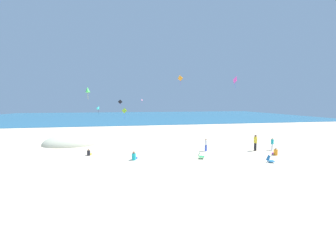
{
  "coord_description": "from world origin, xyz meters",
  "views": [
    {
      "loc": [
        -3.78,
        -15.6,
        5.18
      ],
      "look_at": [
        0.0,
        5.82,
        3.46
      ],
      "focal_mm": 20.4,
      "sensor_mm": 36.0,
      "label": 1
    }
  ],
  "objects_px": {
    "person_3": "(255,142)",
    "kite_teal": "(98,108)",
    "kite_orange": "(180,78)",
    "kite_magenta": "(235,80)",
    "person_0": "(134,157)",
    "kite_black": "(120,102)",
    "person_4": "(275,152)",
    "kite_pink": "(142,100)",
    "beach_chair_far_left": "(200,156)",
    "kite_green": "(88,90)",
    "person_2": "(89,153)",
    "person_1": "(206,144)",
    "person_5": "(272,143)",
    "kite_lime": "(124,111)",
    "beach_chair_mid_beach": "(270,159)"
  },
  "relations": [
    {
      "from": "kite_orange",
      "to": "kite_magenta",
      "type": "relative_size",
      "value": 0.98
    },
    {
      "from": "person_3",
      "to": "person_0",
      "type": "bearing_deg",
      "value": -105.46
    },
    {
      "from": "person_2",
      "to": "person_4",
      "type": "relative_size",
      "value": 0.84
    },
    {
      "from": "kite_black",
      "to": "person_1",
      "type": "bearing_deg",
      "value": -68.1
    },
    {
      "from": "kite_pink",
      "to": "kite_teal",
      "type": "bearing_deg",
      "value": -132.88
    },
    {
      "from": "beach_chair_far_left",
      "to": "person_5",
      "type": "distance_m",
      "value": 8.8
    },
    {
      "from": "beach_chair_far_left",
      "to": "person_5",
      "type": "bearing_deg",
      "value": 32.07
    },
    {
      "from": "person_3",
      "to": "person_4",
      "type": "bearing_deg",
      "value": 7.04
    },
    {
      "from": "beach_chair_mid_beach",
      "to": "kite_magenta",
      "type": "relative_size",
      "value": 0.39
    },
    {
      "from": "kite_lime",
      "to": "beach_chair_mid_beach",
      "type": "bearing_deg",
      "value": -45.83
    },
    {
      "from": "kite_orange",
      "to": "person_1",
      "type": "bearing_deg",
      "value": -93.51
    },
    {
      "from": "person_1",
      "to": "beach_chair_mid_beach",
      "type": "bearing_deg",
      "value": 20.21
    },
    {
      "from": "person_4",
      "to": "kite_green",
      "type": "relative_size",
      "value": 0.43
    },
    {
      "from": "kite_magenta",
      "to": "kite_green",
      "type": "relative_size",
      "value": 1.03
    },
    {
      "from": "person_3",
      "to": "beach_chair_mid_beach",
      "type": "bearing_deg",
      "value": -37.73
    },
    {
      "from": "person_5",
      "to": "kite_lime",
      "type": "relative_size",
      "value": 0.85
    },
    {
      "from": "kite_orange",
      "to": "kite_teal",
      "type": "xyz_separation_m",
      "value": [
        -15.29,
        4.54,
        -5.4
      ]
    },
    {
      "from": "person_0",
      "to": "person_4",
      "type": "xyz_separation_m",
      "value": [
        13.73,
        -0.83,
        -0.01
      ]
    },
    {
      "from": "person_1",
      "to": "kite_green",
      "type": "bearing_deg",
      "value": -147.53
    },
    {
      "from": "beach_chair_mid_beach",
      "to": "kite_lime",
      "type": "xyz_separation_m",
      "value": [
        -12.88,
        13.26,
        3.71
      ]
    },
    {
      "from": "beach_chair_far_left",
      "to": "kite_pink",
      "type": "height_order",
      "value": "kite_pink"
    },
    {
      "from": "kite_pink",
      "to": "kite_orange",
      "type": "bearing_deg",
      "value": -65.2
    },
    {
      "from": "person_0",
      "to": "kite_black",
      "type": "relative_size",
      "value": 0.58
    },
    {
      "from": "person_5",
      "to": "kite_teal",
      "type": "relative_size",
      "value": 0.84
    },
    {
      "from": "person_0",
      "to": "person_2",
      "type": "bearing_deg",
      "value": 89.87
    },
    {
      "from": "person_4",
      "to": "kite_pink",
      "type": "xyz_separation_m",
      "value": [
        -11.74,
        32.17,
        5.48
      ]
    },
    {
      "from": "person_0",
      "to": "kite_magenta",
      "type": "distance_m",
      "value": 20.12
    },
    {
      "from": "kite_pink",
      "to": "kite_green",
      "type": "relative_size",
      "value": 0.54
    },
    {
      "from": "person_1",
      "to": "person_3",
      "type": "relative_size",
      "value": 0.8
    },
    {
      "from": "person_5",
      "to": "kite_orange",
      "type": "height_order",
      "value": "kite_orange"
    },
    {
      "from": "beach_chair_far_left",
      "to": "kite_pink",
      "type": "xyz_separation_m",
      "value": [
        -4.05,
        32.03,
        5.49
      ]
    },
    {
      "from": "person_0",
      "to": "person_3",
      "type": "xyz_separation_m",
      "value": [
        12.79,
        1.01,
        0.71
      ]
    },
    {
      "from": "person_4",
      "to": "kite_magenta",
      "type": "xyz_separation_m",
      "value": [
        1.59,
        10.89,
        8.3
      ]
    },
    {
      "from": "person_2",
      "to": "kite_teal",
      "type": "xyz_separation_m",
      "value": [
        -2.45,
        19.61,
        3.94
      ]
    },
    {
      "from": "person_1",
      "to": "kite_magenta",
      "type": "distance_m",
      "value": 13.81
    },
    {
      "from": "person_3",
      "to": "kite_orange",
      "type": "relative_size",
      "value": 0.96
    },
    {
      "from": "beach_chair_mid_beach",
      "to": "person_3",
      "type": "distance_m",
      "value": 4.06
    },
    {
      "from": "beach_chair_far_left",
      "to": "person_3",
      "type": "relative_size",
      "value": 0.44
    },
    {
      "from": "person_2",
      "to": "kite_green",
      "type": "height_order",
      "value": "kite_green"
    },
    {
      "from": "kite_teal",
      "to": "beach_chair_far_left",
      "type": "bearing_deg",
      "value": -60.3
    },
    {
      "from": "person_3",
      "to": "kite_lime",
      "type": "bearing_deg",
      "value": -143.83
    },
    {
      "from": "person_2",
      "to": "kite_teal",
      "type": "bearing_deg",
      "value": 27.73
    },
    {
      "from": "person_3",
      "to": "kite_teal",
      "type": "distance_m",
      "value": 28.79
    },
    {
      "from": "person_1",
      "to": "kite_teal",
      "type": "height_order",
      "value": "kite_teal"
    },
    {
      "from": "person_3",
      "to": "kite_orange",
      "type": "height_order",
      "value": "kite_orange"
    },
    {
      "from": "kite_lime",
      "to": "person_4",
      "type": "bearing_deg",
      "value": -36.93
    },
    {
      "from": "person_0",
      "to": "kite_pink",
      "type": "xyz_separation_m",
      "value": [
        1.98,
        31.33,
        5.47
      ]
    },
    {
      "from": "person_0",
      "to": "kite_black",
      "type": "height_order",
      "value": "kite_black"
    },
    {
      "from": "person_5",
      "to": "kite_magenta",
      "type": "bearing_deg",
      "value": -36.25
    },
    {
      "from": "person_0",
      "to": "person_5",
      "type": "distance_m",
      "value": 14.72
    }
  ]
}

